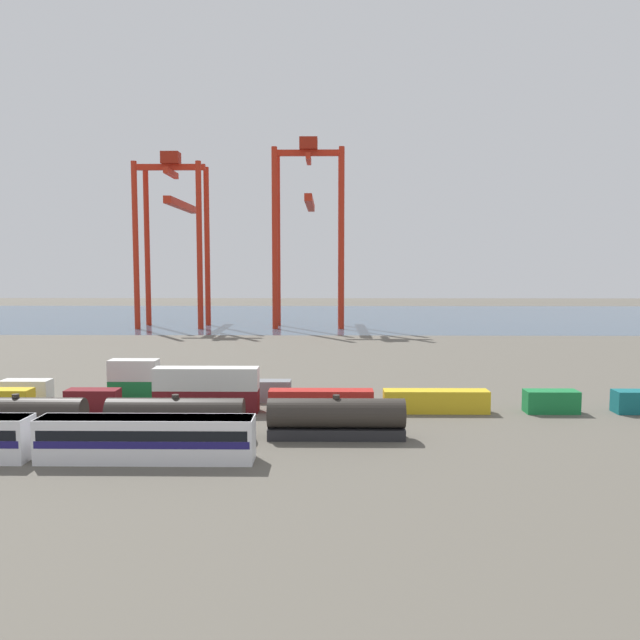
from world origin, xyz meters
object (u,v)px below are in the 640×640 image
Objects in this scene: passenger_train at (34,437)px; freight_tank_row at (96,417)px; gantry_crane_west at (174,222)px; gantry_crane_central at (309,216)px.

passenger_train is 0.63× the size of freight_tank_row.
gantry_crane_central reaches higher than gantry_crane_west.
passenger_train is at bearing -99.42° from gantry_crane_central.
freight_tank_row is (2.67, 7.47, -0.09)m from passenger_train.
gantry_crane_west is at bearing 179.81° from gantry_crane_central.
gantry_crane_central is (17.62, 114.80, 28.21)m from freight_tank_row.
freight_tank_row is at bearing -80.35° from gantry_crane_west.
freight_tank_row is 1.29× the size of gantry_crane_west.
passenger_train is 0.81× the size of gantry_crane_west.
gantry_crane_west is 0.93× the size of gantry_crane_central.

